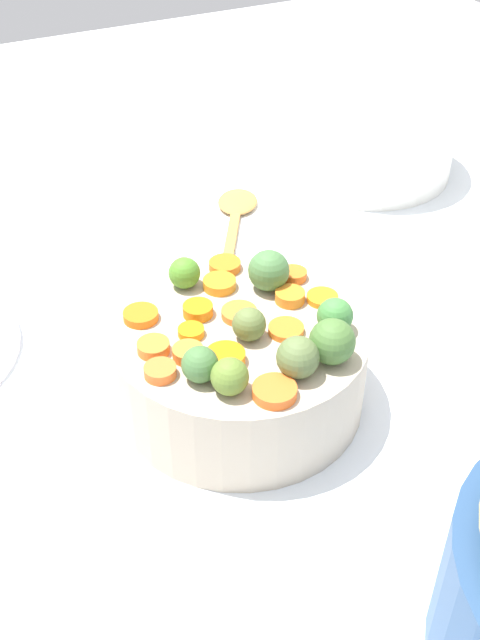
{
  "coord_description": "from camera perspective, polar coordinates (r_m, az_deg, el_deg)",
  "views": [
    {
      "loc": [
        -0.55,
        0.23,
        0.58
      ],
      "look_at": [
        -0.02,
        -0.04,
        0.12
      ],
      "focal_mm": 43.97,
      "sensor_mm": 36.0,
      "label": 1
    }
  ],
  "objects": [
    {
      "name": "brussels_sprout_5",
      "position": [
        0.8,
        2.11,
        3.62
      ],
      "size": [
        0.04,
        0.04,
        0.04
      ],
      "primitive_type": "sphere",
      "color": "#487740",
      "rests_on": "serving_bowl_carrots"
    },
    {
      "name": "carrot_slice_8",
      "position": [
        0.77,
        -7.23,
        0.33
      ],
      "size": [
        0.04,
        0.04,
        0.01
      ],
      "primitive_type": "cylinder",
      "rotation": [
        0.0,
        0.0,
        4.8
      ],
      "color": "orange",
      "rests_on": "serving_bowl_carrots"
    },
    {
      "name": "carrot_slice_7",
      "position": [
        0.75,
        -3.58,
        -0.85
      ],
      "size": [
        0.03,
        0.03,
        0.01
      ],
      "primitive_type": "cylinder",
      "rotation": [
        0.0,
        0.0,
        1.84
      ],
      "color": "orange",
      "rests_on": "serving_bowl_carrots"
    },
    {
      "name": "tabletop",
      "position": [
        0.82,
        -3.07,
        -6.36
      ],
      "size": [
        2.4,
        2.4,
        0.02
      ],
      "primitive_type": "cube",
      "color": "white",
      "rests_on": "ground"
    },
    {
      "name": "carrot_slice_0",
      "position": [
        0.72,
        -1.07,
        -2.74
      ],
      "size": [
        0.04,
        0.04,
        0.01
      ],
      "primitive_type": "cylinder",
      "rotation": [
        0.0,
        0.0,
        4.74
      ],
      "color": "orange",
      "rests_on": "serving_bowl_carrots"
    },
    {
      "name": "carrot_slice_2",
      "position": [
        0.75,
        3.37,
        -0.7
      ],
      "size": [
        0.05,
        0.05,
        0.01
      ],
      "primitive_type": "cylinder",
      "rotation": [
        0.0,
        0.0,
        2.14
      ],
      "color": "orange",
      "rests_on": "serving_bowl_carrots"
    },
    {
      "name": "brussels_sprout_6",
      "position": [
        0.74,
        0.66,
        -0.31
      ],
      "size": [
        0.03,
        0.03,
        0.03
      ],
      "primitive_type": "sphere",
      "color": "#5C7039",
      "rests_on": "serving_bowl_carrots"
    },
    {
      "name": "carrot_slice_3",
      "position": [
        0.77,
        -0.07,
        0.5
      ],
      "size": [
        0.05,
        0.05,
        0.01
      ],
      "primitive_type": "cylinder",
      "rotation": [
        0.0,
        0.0,
        2.06
      ],
      "color": "orange",
      "rests_on": "serving_bowl_carrots"
    },
    {
      "name": "carrot_slice_10",
      "position": [
        0.8,
        6.01,
        1.61
      ],
      "size": [
        0.05,
        0.05,
        0.01
      ],
      "primitive_type": "cylinder",
      "rotation": [
        0.0,
        0.0,
        2.43
      ],
      "color": "orange",
      "rests_on": "serving_bowl_carrots"
    },
    {
      "name": "carrot_slice_9",
      "position": [
        0.72,
        -3.8,
        -2.41
      ],
      "size": [
        0.03,
        0.03,
        0.01
      ],
      "primitive_type": "cylinder",
      "rotation": [
        0.0,
        0.0,
        4.85
      ],
      "color": "orange",
      "rests_on": "serving_bowl_carrots"
    },
    {
      "name": "wooden_spoon",
      "position": [
        1.11,
        -0.34,
        7.66
      ],
      "size": [
        0.24,
        0.17,
        0.01
      ],
      "color": "#BA8340",
      "rests_on": "tabletop"
    },
    {
      "name": "carrot_slice_11",
      "position": [
        0.81,
        -1.5,
        2.66
      ],
      "size": [
        0.05,
        0.05,
        0.01
      ],
      "primitive_type": "cylinder",
      "rotation": [
        0.0,
        0.0,
        2.14
      ],
      "color": "orange",
      "rests_on": "serving_bowl_carrots"
    },
    {
      "name": "carrot_slice_14",
      "position": [
        0.73,
        -6.32,
        -1.98
      ],
      "size": [
        0.04,
        0.04,
        0.01
      ],
      "primitive_type": "cylinder",
      "rotation": [
        0.0,
        0.0,
        5.75
      ],
      "color": "orange",
      "rests_on": "serving_bowl_carrots"
    },
    {
      "name": "carrot_slice_5",
      "position": [
        0.71,
        -5.83,
        -3.72
      ],
      "size": [
        0.03,
        0.03,
        0.01
      ],
      "primitive_type": "cylinder",
      "rotation": [
        0.0,
        0.0,
        6.22
      ],
      "color": "orange",
      "rests_on": "serving_bowl_carrots"
    },
    {
      "name": "brussels_sprout_0",
      "position": [
        0.69,
        -2.94,
        -3.24
      ],
      "size": [
        0.03,
        0.03,
        0.03
      ],
      "primitive_type": "sphere",
      "color": "#44703A",
      "rests_on": "serving_bowl_carrots"
    },
    {
      "name": "casserole_dish",
      "position": [
        1.23,
        9.29,
        12.93
      ],
      "size": [
        0.26,
        0.26,
        0.11
      ],
      "primitive_type": "cylinder",
      "color": "white",
      "rests_on": "tabletop"
    },
    {
      "name": "carrot_slice_13",
      "position": [
        0.77,
        -3.08,
        0.73
      ],
      "size": [
        0.04,
        0.04,
        0.01
      ],
      "primitive_type": "cylinder",
      "rotation": [
        0.0,
        0.0,
        2.44
      ],
      "color": "orange",
      "rests_on": "serving_bowl_carrots"
    },
    {
      "name": "carrot_slice_12",
      "position": [
        0.68,
        2.53,
        -5.21
      ],
      "size": [
        0.05,
        0.05,
        0.01
      ],
      "primitive_type": "cylinder",
      "rotation": [
        0.0,
        0.0,
        5.17
      ],
      "color": "orange",
      "rests_on": "serving_bowl_carrots"
    },
    {
      "name": "brussels_sprout_4",
      "position": [
        0.68,
        -0.75,
        -4.13
      ],
      "size": [
        0.03,
        0.03,
        0.03
      ],
      "primitive_type": "sphere",
      "color": "olive",
      "rests_on": "serving_bowl_carrots"
    },
    {
      "name": "serving_bowl_carrots",
      "position": [
        0.79,
        0.0,
        -3.25
      ],
      "size": [
        0.25,
        0.25,
        0.09
      ],
      "primitive_type": "cylinder",
      "color": "#C2B198",
      "rests_on": "tabletop"
    },
    {
      "name": "carrot_slice_6",
      "position": [
        0.82,
        3.95,
        3.31
      ],
      "size": [
        0.03,
        0.03,
        0.01
      ],
      "primitive_type": "cylinder",
      "rotation": [
        0.0,
        0.0,
        1.9
      ],
      "color": "orange",
      "rests_on": "serving_bowl_carrots"
    },
    {
      "name": "brussels_sprout_3",
      "position": [
        0.7,
        4.22,
        -2.73
      ],
      "size": [
        0.04,
        0.04,
        0.04
      ],
      "primitive_type": "sphere",
      "color": "#5A6F3D",
      "rests_on": "serving_bowl_carrots"
    },
    {
      "name": "carrot_slice_4",
      "position": [
        0.79,
        3.79,
        1.57
      ],
      "size": [
        0.04,
        0.04,
        0.01
      ],
      "primitive_type": "cylinder",
      "rotation": [
        0.0,
        0.0,
        4.52
      ],
      "color": "orange",
      "rests_on": "serving_bowl_carrots"
    },
    {
      "name": "brussels_sprout_1",
      "position": [
        0.81,
        -4.07,
        3.44
      ],
      "size": [
        0.03,
        0.03,
        0.03
      ],
      "primitive_type": "sphere",
      "color": "#4D8928",
      "rests_on": "serving_bowl_carrots"
    },
    {
      "name": "carrot_slice_1",
      "position": [
        0.84,
        -1.11,
        4.0
      ],
      "size": [
        0.04,
        0.04,
        0.01
      ],
      "primitive_type": "cylinder",
      "rotation": [
        0.0,
        0.0,
        1.8
      ],
      "color": "orange",
      "rests_on": "serving_bowl_carrots"
    },
    {
      "name": "brussels_sprout_2",
      "position": [
        0.75,
        6.92,
        0.31
      ],
      "size": [
        0.03,
        0.03,
        0.03
      ],
      "primitive_type": "sphere",
      "color": "#42833D",
      "rests_on": "serving_bowl_carrots"
    },
    {
      "name": "brussels_sprout_7",
      "position": [
        0.71,
        6.72,
        -1.57
      ],
      "size": [
        0.04,
        0.04,
        0.04
      ],
      "primitive_type": "sphere",
      "color": "#487134",
      "rests_on": "serving_bowl_carrots"
    }
  ]
}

